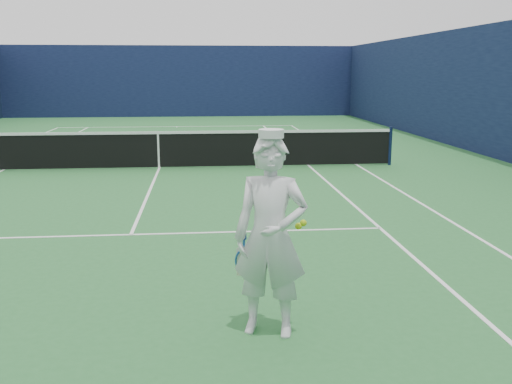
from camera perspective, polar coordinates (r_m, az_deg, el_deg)
ground at (r=15.63m, az=-9.66°, el=2.33°), size 80.00×80.00×0.00m
court_markings at (r=15.63m, az=-9.66°, el=2.34°), size 11.03×23.83×0.01m
windscreen_fence at (r=15.43m, az=-9.93°, el=9.67°), size 20.12×36.12×4.00m
tennis_net at (r=15.55m, az=-9.73°, el=4.34°), size 12.88×0.09×1.07m
tennis_player at (r=5.58m, az=1.46°, el=-4.49°), size 0.83×0.69×2.05m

